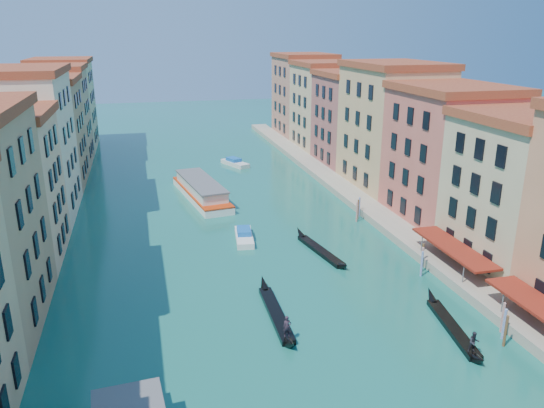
{
  "coord_description": "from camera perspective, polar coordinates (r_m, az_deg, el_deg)",
  "views": [
    {
      "loc": [
        -10.17,
        -8.12,
        25.48
      ],
      "look_at": [
        3.59,
        46.52,
        7.12
      ],
      "focal_mm": 35.0,
      "sensor_mm": 36.0,
      "label": 1
    }
  ],
  "objects": [
    {
      "name": "right_bank_palazzos",
      "position": [
        84.9,
        14.5,
        6.8
      ],
      "size": [
        12.8,
        128.4,
        21.0
      ],
      "color": "#A44E34",
      "rests_on": "ground"
    },
    {
      "name": "gondola_fore",
      "position": [
        50.65,
        0.42,
        -11.57
      ],
      "size": [
        1.49,
        13.36,
        2.67
      ],
      "rotation": [
        0.0,
        0.0,
        -0.03
      ],
      "color": "black",
      "rests_on": "ground"
    },
    {
      "name": "mooring_poles_right",
      "position": [
        52.96,
        21.84,
        -10.53
      ],
      "size": [
        1.44,
        54.24,
        3.2
      ],
      "color": "#53341C",
      "rests_on": "ground"
    },
    {
      "name": "quay",
      "position": [
        83.7,
        9.17,
        0.45
      ],
      "size": [
        4.0,
        140.0,
        1.0
      ],
      "primitive_type": "cube",
      "color": "gray",
      "rests_on": "ground"
    },
    {
      "name": "gondola_far",
      "position": [
        64.75,
        5.12,
        -4.84
      ],
      "size": [
        3.2,
        12.9,
        1.83
      ],
      "rotation": [
        0.0,
        0.0,
        0.17
      ],
      "color": "black",
      "rests_on": "ground"
    },
    {
      "name": "motorboat_mid",
      "position": [
        68.19,
        -3.02,
        -3.43
      ],
      "size": [
        2.93,
        6.87,
        1.38
      ],
      "rotation": [
        0.0,
        0.0,
        -0.13
      ],
      "color": "white",
      "rests_on": "ground"
    },
    {
      "name": "vaporetto_far",
      "position": [
        85.58,
        -7.63,
        1.5
      ],
      "size": [
        7.61,
        20.42,
        2.97
      ],
      "rotation": [
        0.0,
        0.0,
        0.16
      ],
      "color": "white",
      "rests_on": "ground"
    },
    {
      "name": "left_bank_palazzos",
      "position": [
        76.15,
        -25.86,
        4.28
      ],
      "size": [
        12.8,
        128.4,
        21.0
      ],
      "color": "#CEB490",
      "rests_on": "ground"
    },
    {
      "name": "gondola_right",
      "position": [
        50.99,
        18.98,
        -12.4
      ],
      "size": [
        3.02,
        12.66,
        2.53
      ],
      "rotation": [
        0.0,
        0.0,
        -0.16
      ],
      "color": "black",
      "rests_on": "ground"
    },
    {
      "name": "motorboat_far",
      "position": [
        106.4,
        -4.02,
        4.47
      ],
      "size": [
        4.93,
        7.46,
        1.48
      ],
      "rotation": [
        0.0,
        0.0,
        0.41
      ],
      "color": "silver",
      "rests_on": "ground"
    }
  ]
}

